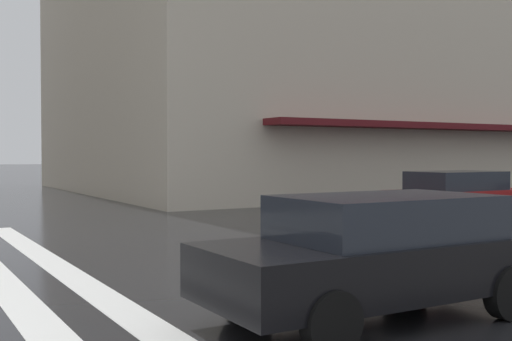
{
  "coord_description": "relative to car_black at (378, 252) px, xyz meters",
  "views": [
    {
      "loc": [
        -6.56,
        -1.9,
        1.89
      ],
      "look_at": [
        5.54,
        -8.95,
        1.52
      ],
      "focal_mm": 44.38,
      "sensor_mm": 36.0,
      "label": 1
    }
  ],
  "objects": [
    {
      "name": "haussmann_block_corner",
      "position": [
        23.14,
        -14.9,
        9.01
      ],
      "size": [
        20.5,
        23.96,
        19.94
      ],
      "color": "beige",
      "rests_on": "ground_plane"
    },
    {
      "name": "car_black",
      "position": [
        0.0,
        0.0,
        0.0
      ],
      "size": [
        1.85,
        4.1,
        1.41
      ],
      "color": "black",
      "rests_on": "ground_plane"
    },
    {
      "name": "car_red",
      "position": [
        6.5,
        -8.55,
        0.0
      ],
      "size": [
        1.85,
        4.1,
        1.41
      ],
      "color": "maroon",
      "rests_on": "ground_plane"
    }
  ]
}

